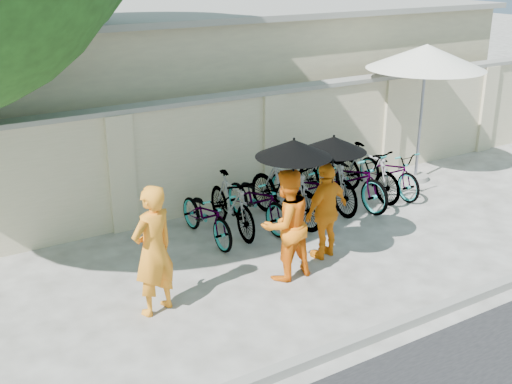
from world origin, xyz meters
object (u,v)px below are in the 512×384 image
monk_center (286,225)px  monk_left (153,250)px  monk_right (326,211)px  patio_umbrella (426,58)px

monk_center → monk_left: bearing=-5.4°
monk_right → patio_umbrella: (3.81, 1.86, 1.75)m
monk_left → monk_center: bearing=158.9°
monk_left → monk_center: size_ratio=1.07×
monk_left → monk_right: bearing=164.5°
monk_left → monk_center: monk_left is taller
monk_center → patio_umbrella: (4.71, 2.10, 1.69)m
monk_left → monk_right: size_ratio=1.15×
monk_center → monk_right: 0.94m
monk_right → monk_center: bearing=1.7°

